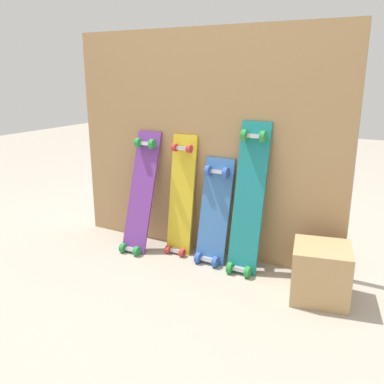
# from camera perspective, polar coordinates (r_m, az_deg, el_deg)

# --- Properties ---
(ground_plane) EXTENTS (12.00, 12.00, 0.00)m
(ground_plane) POSITION_cam_1_polar(r_m,az_deg,el_deg) (2.86, 0.67, -8.25)
(ground_plane) COLOR #A89E8E
(plywood_wall_panel) EXTENTS (1.89, 0.04, 1.46)m
(plywood_wall_panel) POSITION_cam_1_polar(r_m,az_deg,el_deg) (2.71, 1.41, 6.48)
(plywood_wall_panel) COLOR tan
(plywood_wall_panel) RESTS_ON ground
(skateboard_purple) EXTENTS (0.18, 0.33, 0.87)m
(skateboard_purple) POSITION_cam_1_polar(r_m,az_deg,el_deg) (2.84, -7.14, -0.66)
(skateboard_purple) COLOR #6B338C
(skateboard_purple) RESTS_ON ground
(skateboard_yellow) EXTENTS (0.18, 0.19, 0.87)m
(skateboard_yellow) POSITION_cam_1_polar(r_m,az_deg,el_deg) (2.76, -1.52, -1.12)
(skateboard_yellow) COLOR gold
(skateboard_yellow) RESTS_ON ground
(skateboard_blue) EXTENTS (0.20, 0.23, 0.73)m
(skateboard_blue) POSITION_cam_1_polar(r_m,az_deg,el_deg) (2.65, 3.05, -3.32)
(skateboard_blue) COLOR #386BAD
(skateboard_blue) RESTS_ON ground
(skateboard_teal) EXTENTS (0.19, 0.27, 0.97)m
(skateboard_teal) POSITION_cam_1_polar(r_m,az_deg,el_deg) (2.51, 7.77, -1.61)
(skateboard_teal) COLOR #197A7F
(skateboard_teal) RESTS_ON ground
(wooden_crate) EXTENTS (0.35, 0.35, 0.30)m
(wooden_crate) POSITION_cam_1_polar(r_m,az_deg,el_deg) (2.36, 17.38, -10.57)
(wooden_crate) COLOR tan
(wooden_crate) RESTS_ON ground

